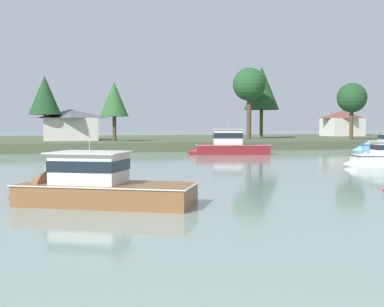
% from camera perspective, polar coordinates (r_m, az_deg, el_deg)
% --- Properties ---
extents(far_shore_bank, '(236.09, 50.36, 1.34)m').
position_cam_1_polar(far_shore_bank, '(94.89, -6.25, 1.39)').
color(far_shore_bank, '#4C563D').
rests_on(far_shore_bank, ground).
extents(cruiser_maroon, '(11.23, 5.05, 5.58)m').
position_cam_1_polar(cruiser_maroon, '(64.93, 3.79, 0.61)').
color(cruiser_maroon, maroon).
rests_on(cruiser_maroon, ground).
extents(cruiser_wood, '(10.07, 7.03, 5.15)m').
position_cam_1_polar(cruiser_wood, '(24.92, -12.33, -4.38)').
color(cruiser_wood, brown).
rests_on(cruiser_wood, ground).
extents(shore_tree_right, '(6.72, 6.72, 13.61)m').
position_cam_1_polar(shore_tree_right, '(95.95, 8.01, 7.45)').
color(shore_tree_right, brown).
rests_on(shore_tree_right, far_shore_bank).
extents(shore_tree_center_right, '(4.95, 4.95, 10.16)m').
position_cam_1_polar(shore_tree_center_right, '(80.63, -16.60, 6.43)').
color(shore_tree_center_right, brown).
rests_on(shore_tree_center_right, far_shore_bank).
extents(shore_tree_inland_a, '(5.00, 5.00, 9.58)m').
position_cam_1_polar(shore_tree_inland_a, '(87.96, 17.93, 6.09)').
color(shore_tree_inland_a, brown).
rests_on(shore_tree_inland_a, far_shore_bank).
extents(shore_tree_center_left, '(5.82, 5.82, 12.55)m').
position_cam_1_polar(shore_tree_center_left, '(88.48, 6.61, 7.83)').
color(shore_tree_center_left, brown).
rests_on(shore_tree_center_left, far_shore_bank).
extents(shore_tree_inland_c, '(4.34, 4.34, 9.10)m').
position_cam_1_polar(shore_tree_inland_c, '(76.88, -8.95, 6.16)').
color(shore_tree_inland_c, brown).
rests_on(shore_tree_inland_c, far_shore_bank).
extents(cottage_eastern, '(8.35, 7.07, 5.68)m').
position_cam_1_polar(cottage_eastern, '(116.28, 16.91, 3.40)').
color(cottage_eastern, silver).
rests_on(cottage_eastern, far_shore_bank).
extents(cottage_hillside, '(9.02, 9.49, 5.07)m').
position_cam_1_polar(cottage_hillside, '(83.91, -13.79, 3.30)').
color(cottage_hillside, silver).
rests_on(cottage_hillside, far_shore_bank).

